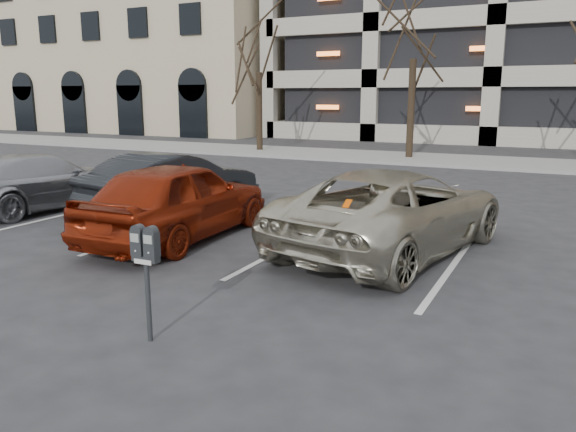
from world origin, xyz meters
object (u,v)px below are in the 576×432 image
object	(u,v)px
parking_meter	(146,255)
car_dark	(172,184)
tree_a	(258,21)
suv_silver	(394,210)
car_red	(178,200)
car_silver	(38,181)

from	to	relation	value
parking_meter	car_dark	bearing A→B (deg)	123.95
tree_a	suv_silver	distance (m)	17.83
parking_meter	car_red	distance (m)	4.44
car_silver	parking_meter	bearing A→B (deg)	151.22
suv_silver	car_dark	world-z (taller)	suv_silver
car_silver	car_dark	bearing A→B (deg)	-159.69
car_dark	car_silver	distance (m)	3.25
suv_silver	car_dark	xyz separation A→B (m)	(-5.20, 0.72, -0.02)
tree_a	car_red	bearing A→B (deg)	-65.81
parking_meter	car_red	world-z (taller)	car_red
car_red	car_silver	size ratio (longest dim) A/B	0.96
parking_meter	suv_silver	world-z (taller)	suv_silver
parking_meter	car_red	xyz separation A→B (m)	(-2.43, 3.71, -0.23)
car_red	car_dark	world-z (taller)	car_red
tree_a	car_silver	size ratio (longest dim) A/B	1.79
tree_a	car_red	size ratio (longest dim) A/B	1.86
car_red	car_silver	xyz separation A→B (m)	(-4.57, 0.76, -0.08)
tree_a	car_dark	xyz separation A→B (m)	(5.10, -12.92, -5.09)
suv_silver	car_red	distance (m)	3.86
car_dark	car_silver	bearing A→B (deg)	28.18
tree_a	car_dark	distance (m)	14.80
tree_a	suv_silver	size ratio (longest dim) A/B	1.48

